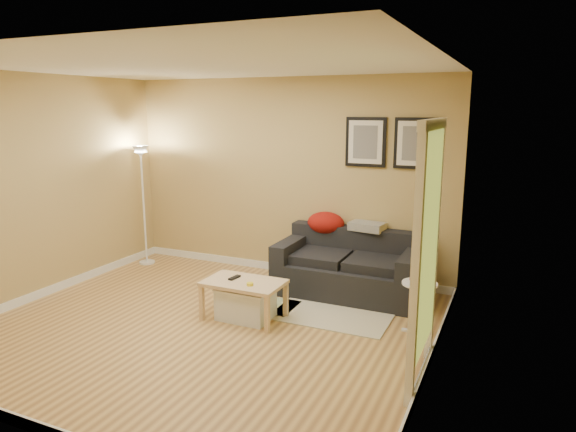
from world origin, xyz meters
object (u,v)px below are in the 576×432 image
Objects in this scene: sofa at (349,264)px; side_table at (418,308)px; coffee_table at (244,300)px; floor_lamp at (144,209)px; storage_bin at (246,303)px; book_stack at (420,280)px.

sofa reaches higher than side_table.
side_table is (0.98, -0.79, -0.11)m from sofa.
coffee_table is 1.80m from side_table.
side_table is 0.31× the size of floor_lamp.
book_stack reaches higher than storage_bin.
side_table is at bearing -1.53° from coffee_table.
floor_lamp is at bearing 170.89° from book_stack.
book_stack is at bearing 11.79° from storage_bin.
floor_lamp reaches higher than book_stack.
floor_lamp reaches higher than coffee_table.
side_table is at bearing -11.02° from floor_lamp.
storage_bin is at bearing 12.63° from coffee_table.
coffee_table is at bearing -123.45° from sofa.
floor_lamp is at bearing 168.98° from side_table.
sofa is 1.29m from book_stack.
sofa is at bearing 140.99° from side_table.
sofa reaches higher than book_stack.
coffee_table is 0.04m from storage_bin.
coffee_table is 1.83m from book_stack.
book_stack is 0.13× the size of floor_lamp.
storage_bin is 1.78m from side_table.
coffee_table is at bearing -27.31° from floor_lamp.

